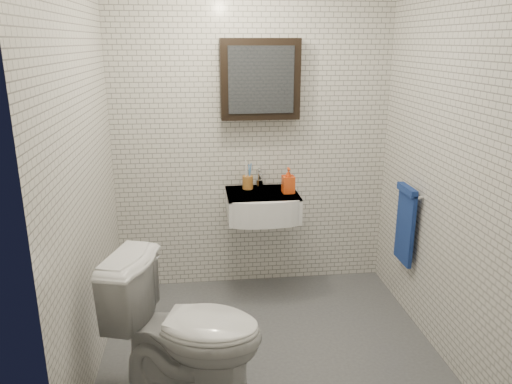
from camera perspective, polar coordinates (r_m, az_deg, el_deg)
The scene contains 9 objects.
ground at distance 3.53m, azimuth 1.51°, elevation -17.13°, with size 2.20×2.00×0.01m, color #494B51.
room_shell at distance 2.97m, azimuth 1.73°, elevation 6.95°, with size 2.22×2.02×2.51m.
washbasin at distance 3.86m, azimuth 0.78°, elevation -1.59°, with size 0.55×0.50×0.20m.
faucet at distance 4.00m, azimuth 0.43°, elevation 1.49°, with size 0.06×0.20×0.15m.
mirror_cabinet at distance 3.86m, azimuth 0.46°, elevation 12.75°, with size 0.60×0.15×0.60m.
towel_rail at distance 3.78m, azimuth 16.73°, elevation -3.25°, with size 0.09×0.30×0.58m.
toothbrush_cup at distance 3.95m, azimuth -0.95°, elevation 1.19°, with size 0.11×0.11×0.23m.
soap_bottle at distance 3.85m, azimuth 3.71°, elevation 1.34°, with size 0.09×0.09×0.20m, color orange.
toilet at distance 2.92m, azimuth -7.83°, elevation -15.34°, with size 0.48×0.84×0.86m, color silver.
Camera 1 is at (-0.43, -2.89, 1.98)m, focal length 35.00 mm.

